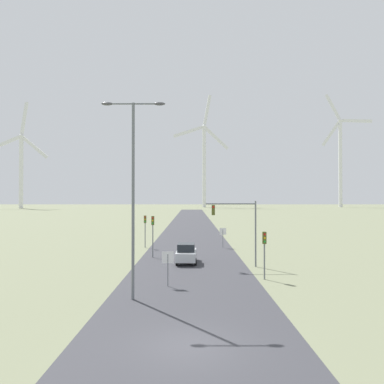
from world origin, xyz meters
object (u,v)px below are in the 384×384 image
object	(u,v)px
stop_sign_near	(170,262)
traffic_light_post_near_left	(155,227)
stop_sign_far	(225,234)
car_approaching	(188,253)
wind_turbine_center	(342,155)
traffic_light_post_mid_left	(147,224)
traffic_light_post_near_right	(266,244)
wind_turbine_far_left	(23,163)
wind_turbine_left	(206,158)
traffic_light_mast_overhead	(240,220)
streetlamp	(135,177)

from	to	relation	value
stop_sign_near	traffic_light_post_near_left	size ratio (longest dim) A/B	0.57
stop_sign_far	car_approaching	size ratio (longest dim) A/B	0.58
wind_turbine_center	stop_sign_near	bearing A→B (deg)	-114.54
traffic_light_post_mid_left	wind_turbine_center	xyz separation A→B (m)	(96.43, 182.75, 29.04)
car_approaching	traffic_light_post_mid_left	bearing A→B (deg)	116.06
traffic_light_post_near_right	traffic_light_post_mid_left	size ratio (longest dim) A/B	0.91
stop_sign_far	wind_turbine_far_left	distance (m)	187.45
stop_sign_near	car_approaching	xyz separation A→B (m)	(1.13, 9.07, -0.75)
wind_turbine_left	car_approaching	bearing A→B (deg)	-92.37
wind_turbine_far_left	traffic_light_mast_overhead	bearing A→B (deg)	-60.32
car_approaching	wind_turbine_left	bearing A→B (deg)	87.63
traffic_light_post_near_left	traffic_light_post_near_right	size ratio (longest dim) A/B	1.18
wind_turbine_left	wind_turbine_center	xyz separation A→B (m)	(83.41, 2.86, 2.00)
traffic_light_post_near_right	car_approaching	distance (m)	9.28
car_approaching	traffic_light_mast_overhead	bearing A→B (deg)	-22.51
streetlamp	wind_turbine_center	world-z (taller)	wind_turbine_center
car_approaching	wind_turbine_far_left	xyz separation A→B (m)	(-92.87, 169.11, 23.97)
stop_sign_far	traffic_light_post_near_left	size ratio (longest dim) A/B	0.57
stop_sign_near	traffic_light_post_near_left	bearing A→B (deg)	100.73
traffic_light_post_near_left	traffic_light_mast_overhead	world-z (taller)	traffic_light_mast_overhead
wind_turbine_center	stop_sign_far	bearing A→B (deg)	-115.45
traffic_light_post_mid_left	car_approaching	world-z (taller)	traffic_light_post_mid_left
stop_sign_far	traffic_light_post_mid_left	size ratio (longest dim) A/B	0.61
streetlamp	traffic_light_post_near_left	world-z (taller)	streetlamp
streetlamp	wind_turbine_far_left	size ratio (longest dim) A/B	0.20
stop_sign_near	wind_turbine_center	xyz separation A→B (m)	(92.41, 202.36, 30.23)
traffic_light_post_mid_left	wind_turbine_left	world-z (taller)	wind_turbine_left
streetlamp	wind_turbine_center	size ratio (longest dim) A/B	0.17
traffic_light_post_mid_left	traffic_light_post_near_left	bearing A→B (deg)	-76.94
wind_turbine_far_left	wind_turbine_center	xyz separation A→B (m)	(184.15, 24.18, 7.01)
stop_sign_far	streetlamp	bearing A→B (deg)	-107.67
traffic_light_mast_overhead	wind_turbine_center	distance (m)	215.38
wind_turbine_far_left	wind_turbine_center	bearing A→B (deg)	7.48
traffic_light_mast_overhead	wind_turbine_left	distance (m)	194.07
traffic_light_post_near_left	traffic_light_mast_overhead	xyz separation A→B (m)	(8.03, -5.11, 1.07)
car_approaching	wind_turbine_center	bearing A→B (deg)	64.72
traffic_light_mast_overhead	car_approaching	xyz separation A→B (m)	(-4.58, 1.90, -3.22)
traffic_light_mast_overhead	car_approaching	size ratio (longest dim) A/B	1.40
stop_sign_far	wind_turbine_center	distance (m)	204.70
traffic_light_post_mid_left	streetlamp	bearing A→B (deg)	-84.64
traffic_light_post_mid_left	wind_turbine_left	distance (m)	182.37
traffic_light_post_near_left	stop_sign_near	bearing A→B (deg)	-79.27
stop_sign_near	traffic_light_mast_overhead	xyz separation A→B (m)	(5.71, 7.17, 2.47)
traffic_light_post_mid_left	stop_sign_far	bearing A→B (deg)	-0.38
traffic_light_post_near_right	wind_turbine_center	size ratio (longest dim) A/B	0.05
stop_sign_far	wind_turbine_far_left	bearing A→B (deg)	121.48
traffic_light_post_near_right	wind_turbine_far_left	xyz separation A→B (m)	(-98.81, 176.04, 22.28)
wind_turbine_far_left	wind_turbine_center	size ratio (longest dim) A/B	0.84
streetlamp	traffic_light_post_near_left	distance (m)	16.15
traffic_light_post_near_left	wind_turbine_center	size ratio (longest dim) A/B	0.06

